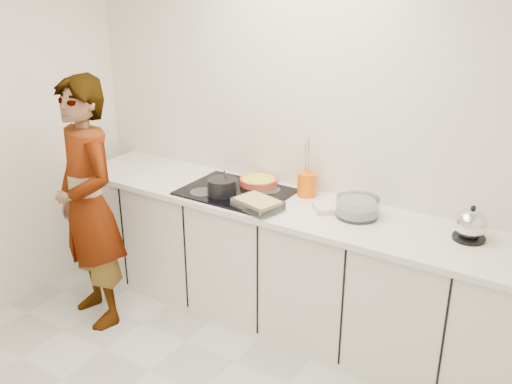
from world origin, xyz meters
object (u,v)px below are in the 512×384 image
Objects in this scene: tart_dish at (259,181)px; mixing_bowl at (357,208)px; cook at (88,205)px; kettle at (471,225)px; saucepan at (222,187)px; baking_dish at (258,203)px; hob at (236,192)px; utensil_crock at (307,184)px.

mixing_bowl is at bearing -8.49° from tart_dish.
kettle is at bearing 36.49° from cook.
baking_dish is at bearing -11.72° from saucepan.
hob is 0.12m from saucepan.
baking_dish is 1.16m from cook.
utensil_crock is at bearing 68.76° from baking_dish.
tart_dish is at bearing 63.12° from cook.
baking_dish is at bearing -30.30° from hob.
tart_dish is 0.81m from mixing_bowl.
kettle reaches higher than utensil_crock.
tart_dish is 1.94× the size of utensil_crock.
baking_dish reaches higher than hob.
utensil_crock is at bearing 33.54° from saucepan.
saucepan is (-0.11, -0.29, 0.03)m from tart_dish.
hob is 0.33m from baking_dish.
kettle reaches higher than baking_dish.
mixing_bowl is 1.90× the size of utensil_crock.
baking_dish is 2.09× the size of utensil_crock.
saucepan is 0.92m from mixing_bowl.
mixing_bowl is (0.86, 0.08, 0.05)m from hob.
saucepan reaches higher than mixing_bowl.
baking_dish is 1.61× the size of kettle.
saucepan is 0.12× the size of cook.
kettle is (0.67, 0.04, 0.03)m from mixing_bowl.
mixing_bowl is 0.45m from utensil_crock.
cook reaches higher than baking_dish.
cook is (-1.64, -0.71, -0.10)m from mixing_bowl.
mixing_bowl is at bearing 22.90° from baking_dish.
kettle reaches higher than saucepan.
cook is (-2.31, -0.75, -0.13)m from kettle.
hob is at bearing 66.25° from saucepan.
tart_dish is 1.18m from cook.
hob is 3.44× the size of saucepan.
kettle is (1.53, 0.12, 0.08)m from hob.
tart_dish is at bearing 121.34° from baking_dish.
utensil_crock reaches higher than baking_dish.
saucepan is at bearing -110.28° from tart_dish.
kettle is at bearing -3.06° from tart_dish.
saucepan is 0.62× the size of baking_dish.
kettle is at bearing 7.80° from saucepan.
hob is at bearing -153.32° from utensil_crock.
mixing_bowl is at bearing 5.06° from hob.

